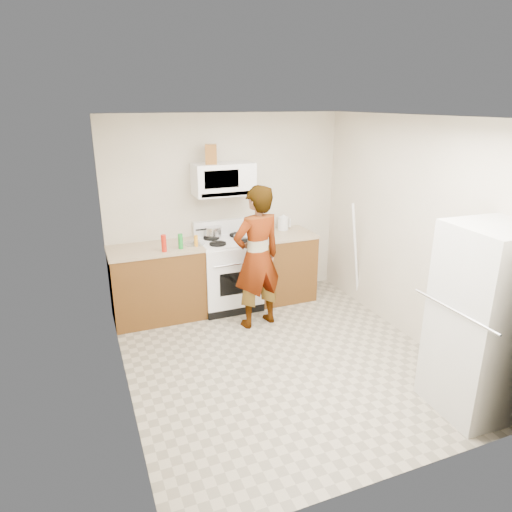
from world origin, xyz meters
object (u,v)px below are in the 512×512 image
fridge (485,322)px  kettle (283,223)px  gas_range (228,272)px  person (257,258)px  microwave (223,179)px  saucepan (213,231)px

fridge → kettle: (-0.50, 3.02, 0.17)m
fridge → gas_range: bearing=118.2°
person → microwave: bearing=-89.3°
saucepan → person: bearing=-70.2°
gas_range → person: (0.16, -0.63, 0.38)m
person → fridge: 2.53m
microwave → kettle: bearing=2.7°
person → saucepan: person is taller
fridge → kettle: bearing=102.0°
gas_range → saucepan: size_ratio=5.26×
fridge → saucepan: 3.39m
microwave → person: (0.16, -0.76, -0.83)m
gas_range → microwave: (0.00, 0.13, 1.21)m
person → kettle: size_ratio=9.71×
microwave → fridge: (1.37, -2.98, -0.85)m
gas_range → fridge: size_ratio=0.66×
microwave → saucepan: size_ratio=3.54×
person → saucepan: size_ratio=8.10×
fridge → kettle: 3.07m
fridge → saucepan: size_ratio=7.91×
gas_range → fridge: (1.37, -2.85, 0.36)m
person → fridge: person is taller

